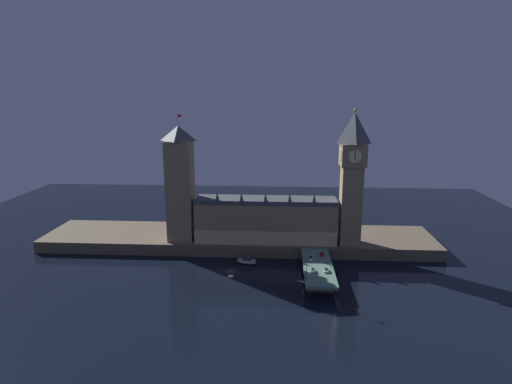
# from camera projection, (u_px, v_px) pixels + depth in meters

# --- Properties ---
(ground_plane) EXTENTS (400.00, 400.00, 0.00)m
(ground_plane) POSITION_uv_depth(u_px,v_px,m) (231.00, 271.00, 209.23)
(ground_plane) COLOR black
(embankment) EXTENTS (220.00, 42.00, 6.41)m
(embankment) POSITION_uv_depth(u_px,v_px,m) (239.00, 239.00, 246.47)
(embankment) COLOR brown
(embankment) RESTS_ON ground_plane
(parliament_hall) EXTENTS (75.62, 16.75, 28.43)m
(parliament_hall) POSITION_uv_depth(u_px,v_px,m) (266.00, 220.00, 232.18)
(parliament_hall) COLOR #8E7A56
(parliament_hall) RESTS_ON embankment
(clock_tower) EXTENTS (13.20, 13.31, 71.22)m
(clock_tower) POSITION_uv_depth(u_px,v_px,m) (352.00, 174.00, 222.05)
(clock_tower) COLOR #8E7A56
(clock_tower) RESTS_ON embankment
(victoria_tower) EXTENTS (13.79, 13.79, 68.29)m
(victoria_tower) POSITION_uv_depth(u_px,v_px,m) (180.00, 184.00, 230.11)
(victoria_tower) COLOR #8E7A56
(victoria_tower) RESTS_ON embankment
(bridge) EXTENTS (13.80, 46.00, 6.16)m
(bridge) POSITION_uv_depth(u_px,v_px,m) (318.00, 270.00, 201.01)
(bridge) COLOR slate
(bridge) RESTS_ON ground_plane
(car_northbound_lead) EXTENTS (1.91, 4.77, 1.48)m
(car_northbound_lead) POSITION_uv_depth(u_px,v_px,m) (311.00, 258.00, 207.62)
(car_northbound_lead) COLOR silver
(car_northbound_lead) RESTS_ON bridge
(car_northbound_trail) EXTENTS (1.85, 4.10, 1.60)m
(car_northbound_trail) POSITION_uv_depth(u_px,v_px,m) (313.00, 270.00, 193.16)
(car_northbound_trail) COLOR silver
(car_northbound_trail) RESTS_ON bridge
(car_southbound_lead) EXTENTS (2.06, 4.19, 1.43)m
(car_southbound_lead) POSITION_uv_depth(u_px,v_px,m) (326.00, 270.00, 193.52)
(car_southbound_lead) COLOR silver
(car_southbound_lead) RESTS_ON bridge
(car_southbound_trail) EXTENTS (2.06, 4.14, 1.32)m
(car_southbound_trail) POSITION_uv_depth(u_px,v_px,m) (322.00, 254.00, 212.96)
(car_southbound_trail) COLOR red
(car_southbound_trail) RESTS_ON bridge
(pedestrian_near_rail) EXTENTS (0.38, 0.38, 1.77)m
(pedestrian_near_rail) POSITION_uv_depth(u_px,v_px,m) (306.00, 271.00, 192.06)
(pedestrian_near_rail) COLOR black
(pedestrian_near_rail) RESTS_ON bridge
(pedestrian_mid_walk) EXTENTS (0.38, 0.38, 1.73)m
(pedestrian_mid_walk) POSITION_uv_depth(u_px,v_px,m) (332.00, 266.00, 197.53)
(pedestrian_mid_walk) COLOR black
(pedestrian_mid_walk) RESTS_ON bridge
(pedestrian_far_rail) EXTENTS (0.38, 0.38, 1.85)m
(pedestrian_far_rail) POSITION_uv_depth(u_px,v_px,m) (304.00, 256.00, 209.54)
(pedestrian_far_rail) COLOR black
(pedestrian_far_rail) RESTS_ON bridge
(street_lamp_near) EXTENTS (1.34, 0.60, 7.00)m
(street_lamp_near) POSITION_uv_depth(u_px,v_px,m) (306.00, 269.00, 185.63)
(street_lamp_near) COLOR #2D3333
(street_lamp_near) RESTS_ON bridge
(boat_upstream) EXTENTS (10.92, 6.42, 4.59)m
(boat_upstream) POSITION_uv_depth(u_px,v_px,m) (247.00, 261.00, 218.14)
(boat_upstream) COLOR #B2A893
(boat_upstream) RESTS_ON ground_plane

